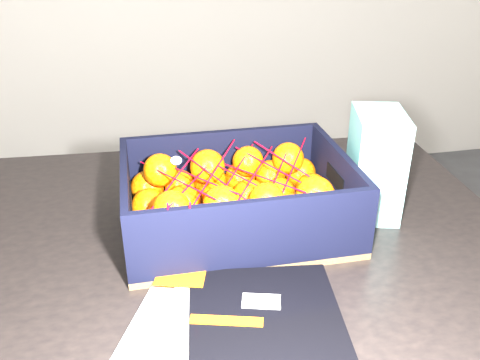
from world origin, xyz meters
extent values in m
cube|color=black|center=(-0.27, 0.01, 0.73)|extent=(1.24, 0.87, 0.04)
cylinder|color=black|center=(0.28, 0.36, 0.35)|extent=(0.06, 0.06, 0.71)
cube|color=beige|center=(-0.28, -0.27, 0.75)|extent=(0.30, 0.34, 0.01)
cube|color=beige|center=(-0.24, -0.27, 0.76)|extent=(0.30, 0.34, 0.01)
cube|color=black|center=(-0.19, -0.27, 0.77)|extent=(0.24, 0.30, 0.01)
cube|color=orange|center=(-0.29, -0.12, 0.77)|extent=(0.09, 0.07, 0.00)
cube|color=white|center=(-0.18, -0.21, 0.77)|extent=(0.06, 0.05, 0.00)
cube|color=orange|center=(-0.24, -0.24, 0.77)|extent=(0.10, 0.04, 0.00)
cube|color=olive|center=(-0.17, 0.03, 0.76)|extent=(0.40, 0.30, 0.01)
cube|color=black|center=(-0.17, 0.17, 0.82)|extent=(0.40, 0.01, 0.13)
cube|color=black|center=(-0.17, -0.12, 0.82)|extent=(0.40, 0.01, 0.13)
cube|color=black|center=(-0.36, 0.03, 0.82)|extent=(0.01, 0.27, 0.13)
cube|color=black|center=(0.02, 0.03, 0.82)|extent=(0.01, 0.27, 0.13)
sphere|color=#FF6705|center=(-0.32, -0.07, 0.79)|extent=(0.06, 0.06, 0.06)
sphere|color=#FF6705|center=(-0.32, -0.01, 0.79)|extent=(0.06, 0.06, 0.06)
sphere|color=#FF6705|center=(-0.32, 0.06, 0.79)|extent=(0.06, 0.06, 0.06)
sphere|color=#FF6705|center=(-0.32, 0.13, 0.79)|extent=(0.06, 0.06, 0.06)
sphere|color=#FF6705|center=(-0.26, -0.08, 0.79)|extent=(0.06, 0.06, 0.06)
sphere|color=#FF6705|center=(-0.26, -0.01, 0.79)|extent=(0.06, 0.06, 0.06)
sphere|color=#FF6705|center=(-0.26, 0.06, 0.79)|extent=(0.06, 0.06, 0.06)
sphere|color=#FF6705|center=(-0.26, 0.13, 0.79)|extent=(0.06, 0.06, 0.06)
sphere|color=#FF6705|center=(-0.20, -0.08, 0.79)|extent=(0.06, 0.06, 0.06)
sphere|color=#FF6705|center=(-0.20, -0.01, 0.79)|extent=(0.06, 0.06, 0.06)
sphere|color=#FF6705|center=(-0.20, 0.07, 0.79)|extent=(0.06, 0.06, 0.06)
sphere|color=#FF6705|center=(-0.20, 0.13, 0.79)|extent=(0.07, 0.07, 0.07)
sphere|color=#FF6705|center=(-0.14, -0.08, 0.79)|extent=(0.06, 0.06, 0.06)
sphere|color=#FF6705|center=(-0.14, -0.01, 0.79)|extent=(0.06, 0.06, 0.06)
sphere|color=#FF6705|center=(-0.14, 0.06, 0.79)|extent=(0.06, 0.06, 0.06)
sphere|color=#FF6705|center=(-0.14, 0.13, 0.79)|extent=(0.06, 0.06, 0.06)
sphere|color=#FF6705|center=(-0.07, -0.08, 0.79)|extent=(0.06, 0.06, 0.06)
sphere|color=#FF6705|center=(-0.08, -0.01, 0.79)|extent=(0.06, 0.06, 0.06)
sphere|color=#FF6705|center=(-0.08, 0.06, 0.79)|extent=(0.06, 0.06, 0.06)
sphere|color=#FF6705|center=(-0.08, 0.13, 0.79)|extent=(0.06, 0.06, 0.06)
sphere|color=#FF6705|center=(-0.01, -0.08, 0.79)|extent=(0.06, 0.06, 0.06)
sphere|color=#FF6705|center=(-0.01, 0.00, 0.79)|extent=(0.06, 0.06, 0.06)
sphere|color=#FF6705|center=(-0.02, 0.06, 0.79)|extent=(0.06, 0.06, 0.06)
sphere|color=#FF6705|center=(-0.02, 0.13, 0.79)|extent=(0.06, 0.06, 0.06)
sphere|color=#FF6705|center=(-0.29, -0.05, 0.84)|extent=(0.06, 0.06, 0.06)
sphere|color=#FF6705|center=(-0.30, 0.10, 0.84)|extent=(0.06, 0.06, 0.06)
sphere|color=#FF6705|center=(-0.21, -0.05, 0.84)|extent=(0.06, 0.06, 0.06)
sphere|color=#FF6705|center=(-0.21, 0.10, 0.84)|extent=(0.07, 0.07, 0.07)
sphere|color=#FF6705|center=(-0.13, -0.05, 0.84)|extent=(0.06, 0.06, 0.06)
sphere|color=#FF6705|center=(-0.13, 0.11, 0.84)|extent=(0.06, 0.06, 0.06)
sphere|color=#FF6705|center=(-0.05, -0.05, 0.84)|extent=(0.07, 0.07, 0.07)
sphere|color=#FF6705|center=(-0.05, 0.10, 0.84)|extent=(0.06, 0.06, 0.06)
cylinder|color=red|center=(-0.28, 0.02, 0.86)|extent=(0.11, 0.21, 0.02)
cylinder|color=red|center=(-0.24, 0.03, 0.86)|extent=(0.11, 0.20, 0.03)
cylinder|color=red|center=(-0.21, 0.02, 0.86)|extent=(0.11, 0.20, 0.03)
cylinder|color=red|center=(-0.17, 0.02, 0.86)|extent=(0.11, 0.21, 0.01)
cylinder|color=red|center=(-0.13, 0.02, 0.85)|extent=(0.11, 0.20, 0.03)
cylinder|color=red|center=(-0.10, 0.02, 0.86)|extent=(0.11, 0.21, 0.01)
cylinder|color=red|center=(-0.06, 0.02, 0.86)|extent=(0.11, 0.20, 0.03)
cylinder|color=red|center=(-0.28, 0.03, 0.86)|extent=(0.11, 0.21, 0.02)
cylinder|color=red|center=(-0.24, 0.02, 0.86)|extent=(0.11, 0.21, 0.02)
cylinder|color=red|center=(-0.21, 0.04, 0.86)|extent=(0.11, 0.21, 0.02)
cylinder|color=red|center=(-0.17, 0.03, 0.86)|extent=(0.11, 0.21, 0.01)
cylinder|color=red|center=(-0.13, 0.02, 0.86)|extent=(0.11, 0.21, 0.01)
cylinder|color=red|center=(-0.10, 0.02, 0.85)|extent=(0.11, 0.20, 0.03)
cylinder|color=red|center=(-0.06, 0.04, 0.86)|extent=(0.11, 0.21, 0.01)
cylinder|color=red|center=(-0.30, -0.10, 0.85)|extent=(0.00, 0.03, 0.09)
cylinder|color=red|center=(-0.27, -0.10, 0.85)|extent=(0.01, 0.04, 0.08)
cube|color=white|center=(0.09, 0.03, 0.85)|extent=(0.12, 0.15, 0.20)
camera|label=1|loc=(-0.33, -0.77, 1.26)|focal=38.64mm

